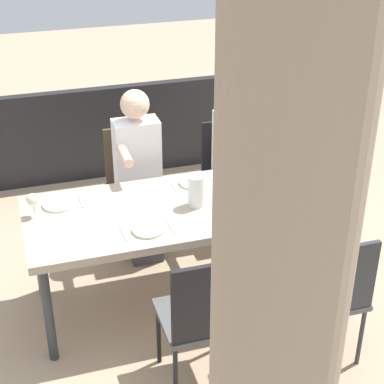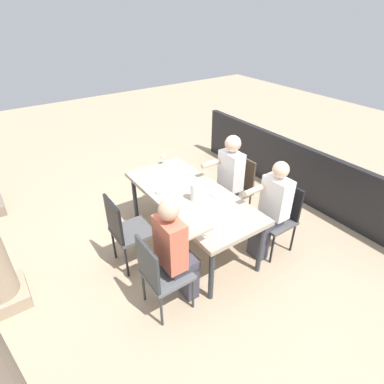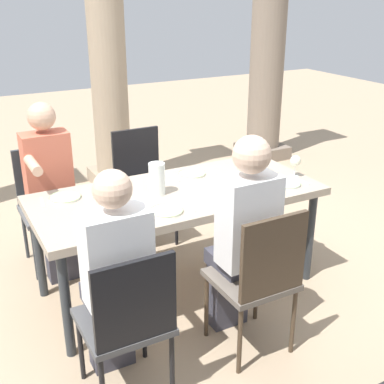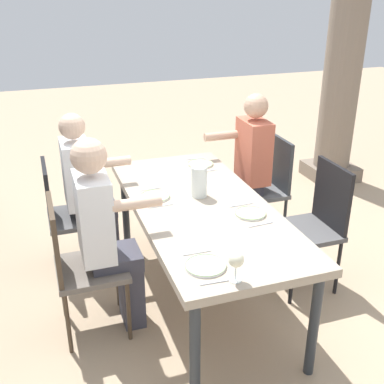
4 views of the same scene
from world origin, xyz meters
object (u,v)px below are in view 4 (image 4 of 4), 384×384
object	(u,v)px
plate_2	(250,213)
wine_glass_3	(236,260)
chair_mid_south	(77,260)
diner_man_white	(246,165)
chair_west_north	(266,182)
plate_0	(200,164)
dining_table	(201,213)
plate_3	(206,266)
chair_mid_north	(316,219)
water_pitcher	(199,183)
stone_column_near	(345,53)
diner_woman_green	(106,231)
diner_guest_third	(87,189)
chair_west_south	(66,210)
plate_1	(155,196)

from	to	relation	value
plate_2	wine_glass_3	size ratio (longest dim) A/B	1.24
chair_mid_south	diner_man_white	bearing A→B (deg)	117.82
chair_west_north	plate_0	distance (m)	0.66
dining_table	plate_3	size ratio (longest dim) A/B	8.86
plate_2	chair_mid_north	bearing A→B (deg)	104.28
diner_man_white	water_pitcher	xyz separation A→B (m)	(0.58, -0.63, 0.16)
wine_glass_3	water_pitcher	size ratio (longest dim) A/B	0.75
chair_mid_north	plate_0	distance (m)	1.04
chair_west_north	stone_column_near	world-z (taller)	stone_column_near
dining_table	chair_west_north	size ratio (longest dim) A/B	2.16
diner_man_white	plate_2	size ratio (longest dim) A/B	6.50
diner_woman_green	plate_2	world-z (taller)	diner_woman_green
stone_column_near	plate_2	size ratio (longest dim) A/B	14.43
chair_mid_north	diner_guest_third	world-z (taller)	diner_guest_third
dining_table	water_pitcher	size ratio (longest dim) A/B	9.04
chair_west_south	stone_column_near	bearing A→B (deg)	107.93
chair_west_south	wine_glass_3	bearing A→B (deg)	24.02
chair_west_south	wine_glass_3	distance (m)	1.81
diner_man_white	plate_2	xyz separation A→B (m)	(0.96, -0.41, 0.07)
chair_mid_north	diner_guest_third	xyz separation A→B (m)	(-0.80, -1.55, 0.13)
plate_2	water_pitcher	size ratio (longest dim) A/B	0.93
wine_glass_3	plate_3	bearing A→B (deg)	-149.07
chair_mid_south	wine_glass_3	xyz separation A→B (m)	(0.81, 0.72, 0.34)
chair_west_north	water_pitcher	world-z (taller)	water_pitcher
plate_1	plate_3	bearing A→B (deg)	1.68
dining_table	plate_2	distance (m)	0.36
dining_table	chair_mid_north	xyz separation A→B (m)	(0.09, 0.87, -0.15)
diner_guest_third	plate_3	xyz separation A→B (m)	(1.45, 0.44, 0.09)
plate_2	diner_guest_third	bearing A→B (deg)	-135.71
chair_mid_north	plate_0	size ratio (longest dim) A/B	4.58
stone_column_near	plate_0	bearing A→B (deg)	-63.30
plate_0	plate_1	bearing A→B (deg)	-45.84
diner_woman_green	wine_glass_3	world-z (taller)	diner_woman_green
dining_table	water_pitcher	distance (m)	0.22
plate_3	chair_mid_north	bearing A→B (deg)	120.28
diner_man_white	wine_glass_3	xyz separation A→B (m)	(1.62, -0.81, 0.18)
chair_west_south	water_pitcher	xyz separation A→B (m)	(0.58, 0.89, 0.34)
chair_west_north	chair_mid_south	size ratio (longest dim) A/B	0.97
plate_3	chair_west_north	bearing A→B (deg)	142.69
diner_woman_green	chair_west_north	bearing A→B (deg)	117.72
plate_2	plate_0	bearing A→B (deg)	-179.84
chair_mid_north	stone_column_near	distance (m)	2.45
chair_mid_north	stone_column_near	xyz separation A→B (m)	(-1.81, 1.38, 0.89)
chair_west_south	chair_mid_north	world-z (taller)	chair_mid_north
plate_0	plate_2	bearing A→B (deg)	0.16
chair_west_south	diner_woman_green	size ratio (longest dim) A/B	0.68
diner_guest_third	chair_west_north	bearing A→B (deg)	90.11
chair_west_south	chair_mid_north	xyz separation A→B (m)	(0.80, 1.73, 0.03)
plate_1	chair_west_north	bearing A→B (deg)	113.87
chair_mid_north	plate_3	size ratio (longest dim) A/B	4.30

